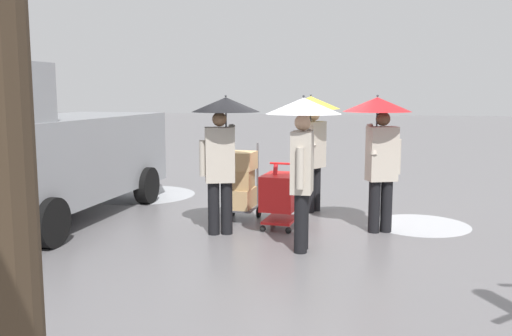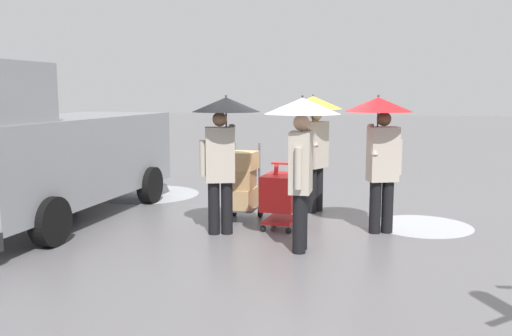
{
  "view_description": "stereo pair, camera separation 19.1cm",
  "coord_description": "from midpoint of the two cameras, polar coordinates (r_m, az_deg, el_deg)",
  "views": [
    {
      "loc": [
        -1.62,
        8.83,
        2.19
      ],
      "look_at": [
        0.24,
        0.79,
        1.05
      ],
      "focal_mm": 38.79,
      "sensor_mm": 36.0,
      "label": 1
    },
    {
      "loc": [
        -1.8,
        8.79,
        2.19
      ],
      "look_at": [
        0.24,
        0.79,
        1.05
      ],
      "focal_mm": 38.79,
      "sensor_mm": 36.0,
      "label": 2
    }
  ],
  "objects": [
    {
      "name": "pedestrian_pink_side",
      "position": [
        8.41,
        -2.73,
        3.73
      ],
      "size": [
        1.04,
        1.04,
        2.15
      ],
      "color": "black",
      "rests_on": "ground"
    },
    {
      "name": "pedestrian_white_side",
      "position": [
        10.02,
        6.52,
        4.26
      ],
      "size": [
        1.04,
        1.04,
        2.15
      ],
      "color": "black",
      "rests_on": "ground"
    },
    {
      "name": "hand_dolly_boxes",
      "position": [
        9.4,
        -0.83,
        -1.4
      ],
      "size": [
        0.53,
        0.71,
        1.32
      ],
      "color": "#515156",
      "rests_on": "ground"
    },
    {
      "name": "slush_patch_mid_street",
      "position": [
        12.15,
        -10.75,
        -2.65
      ],
      "size": [
        2.24,
        2.24,
        0.01
      ],
      "primitive_type": "cylinder",
      "color": "#ADAFB5",
      "rests_on": "ground"
    },
    {
      "name": "shopping_cart_vendor",
      "position": [
        8.89,
        3.22,
        -2.65
      ],
      "size": [
        0.6,
        0.85,
        1.04
      ],
      "color": "red",
      "rests_on": "ground"
    },
    {
      "name": "ground_plane",
      "position": [
        9.24,
        3.29,
        -5.87
      ],
      "size": [
        90.0,
        90.0,
        0.0
      ],
      "primitive_type": "plane",
      "color": "slate"
    },
    {
      "name": "cargo_van_parked_right",
      "position": [
        9.91,
        -20.29,
        1.52
      ],
      "size": [
        2.24,
        5.36,
        2.6
      ],
      "color": "gray",
      "rests_on": "ground"
    },
    {
      "name": "pedestrian_far_side",
      "position": [
        8.7,
        13.29,
        3.56
      ],
      "size": [
        1.04,
        1.04,
        2.15
      ],
      "color": "black",
      "rests_on": "ground"
    },
    {
      "name": "slush_patch_under_van",
      "position": [
        9.56,
        17.3,
        -5.71
      ],
      "size": [
        1.62,
        1.62,
        0.01
      ],
      "primitive_type": "cylinder",
      "color": "silver",
      "rests_on": "ground"
    },
    {
      "name": "pedestrian_black_side",
      "position": [
        7.55,
        5.45,
        3.23
      ],
      "size": [
        1.04,
        1.04,
        2.15
      ],
      "color": "black",
      "rests_on": "ground"
    }
  ]
}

